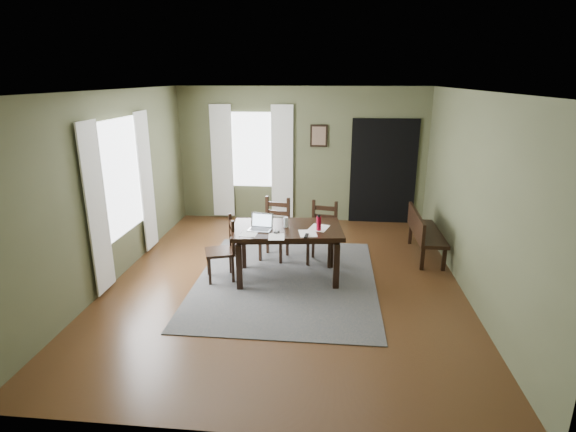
# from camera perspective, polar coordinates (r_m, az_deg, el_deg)

# --- Properties ---
(ground) EXTENTS (5.00, 6.00, 0.01)m
(ground) POSITION_cam_1_polar(r_m,az_deg,el_deg) (6.69, -0.26, -8.19)
(ground) COLOR #492C16
(room_shell) EXTENTS (5.02, 6.02, 2.71)m
(room_shell) POSITION_cam_1_polar(r_m,az_deg,el_deg) (6.13, -0.28, 7.25)
(room_shell) COLOR #525638
(room_shell) RESTS_ON ground
(rug) EXTENTS (2.60, 3.20, 0.01)m
(rug) POSITION_cam_1_polar(r_m,az_deg,el_deg) (6.68, -0.26, -8.11)
(rug) COLOR #464646
(rug) RESTS_ON ground
(dining_table) EXTENTS (1.66, 1.11, 0.78)m
(dining_table) POSITION_cam_1_polar(r_m,az_deg,el_deg) (6.50, -0.08, -2.27)
(dining_table) COLOR black
(dining_table) RESTS_ON rug
(chair_end) EXTENTS (0.52, 0.52, 0.94)m
(chair_end) POSITION_cam_1_polar(r_m,az_deg,el_deg) (6.62, -8.23, -4.24)
(chair_end) COLOR black
(chair_end) RESTS_ON rug
(chair_back_left) EXTENTS (0.51, 0.51, 0.99)m
(chair_back_left) POSITION_cam_1_polar(r_m,az_deg,el_deg) (7.32, -1.67, -1.74)
(chair_back_left) COLOR black
(chair_back_left) RESTS_ON rug
(chair_back_right) EXTENTS (0.50, 0.50, 0.98)m
(chair_back_right) POSITION_cam_1_polar(r_m,az_deg,el_deg) (7.16, 4.37, -2.27)
(chair_back_right) COLOR black
(chair_back_right) RESTS_ON rug
(bench) EXTENTS (0.43, 1.34, 0.76)m
(bench) POSITION_cam_1_polar(r_m,az_deg,el_deg) (7.72, 16.78, -1.75)
(bench) COLOR black
(bench) RESTS_ON ground
(laptop) EXTENTS (0.35, 0.29, 0.22)m
(laptop) POSITION_cam_1_polar(r_m,az_deg,el_deg) (6.39, -3.47, -1.19)
(laptop) COLOR #B7B7BC
(laptop) RESTS_ON dining_table
(computer_mouse) EXTENTS (0.07, 0.10, 0.03)m
(computer_mouse) POSITION_cam_1_polar(r_m,az_deg,el_deg) (6.24, -1.46, -2.04)
(computer_mouse) COLOR #3F3F42
(computer_mouse) RESTS_ON dining_table
(tv_remote) EXTENTS (0.06, 0.17, 0.02)m
(tv_remote) POSITION_cam_1_polar(r_m,az_deg,el_deg) (6.11, 2.35, -2.52)
(tv_remote) COLOR black
(tv_remote) RESTS_ON dining_table
(drinking_glass) EXTENTS (0.08, 0.08, 0.15)m
(drinking_glass) POSITION_cam_1_polar(r_m,az_deg,el_deg) (6.47, -0.27, -0.78)
(drinking_glass) COLOR silver
(drinking_glass) RESTS_ON dining_table
(water_bottle) EXTENTS (0.07, 0.07, 0.23)m
(water_bottle) POSITION_cam_1_polar(r_m,az_deg,el_deg) (6.33, 3.93, -0.92)
(water_bottle) COLOR #AD0D2A
(water_bottle) RESTS_ON dining_table
(paper_a) EXTENTS (0.24, 0.30, 0.00)m
(paper_a) POSITION_cam_1_polar(r_m,az_deg,el_deg) (6.25, -4.93, -2.20)
(paper_a) COLOR white
(paper_a) RESTS_ON dining_table
(paper_b) EXTENTS (0.29, 0.34, 0.00)m
(paper_b) POSITION_cam_1_polar(r_m,az_deg,el_deg) (6.23, 2.53, -2.21)
(paper_b) COLOR white
(paper_b) RESTS_ON dining_table
(paper_d) EXTENTS (0.33, 0.38, 0.00)m
(paper_d) POSITION_cam_1_polar(r_m,az_deg,el_deg) (6.46, 3.93, -1.51)
(paper_d) COLOR white
(paper_d) RESTS_ON dining_table
(paper_e) EXTENTS (0.25, 0.30, 0.00)m
(paper_e) POSITION_cam_1_polar(r_m,az_deg,el_deg) (6.09, -1.49, -2.65)
(paper_e) COLOR white
(paper_e) RESTS_ON dining_table
(window_left) EXTENTS (0.01, 1.30, 1.70)m
(window_left) POSITION_cam_1_polar(r_m,az_deg,el_deg) (7.08, -20.48, 4.60)
(window_left) COLOR white
(window_left) RESTS_ON ground
(window_back) EXTENTS (1.00, 0.01, 1.50)m
(window_back) POSITION_cam_1_polar(r_m,az_deg,el_deg) (9.23, -4.60, 8.38)
(window_back) COLOR white
(window_back) RESTS_ON ground
(curtain_left_near) EXTENTS (0.03, 0.48, 2.30)m
(curtain_left_near) POSITION_cam_1_polar(r_m,az_deg,el_deg) (6.42, -23.12, 0.76)
(curtain_left_near) COLOR silver
(curtain_left_near) RESTS_ON ground
(curtain_left_far) EXTENTS (0.03, 0.48, 2.30)m
(curtain_left_far) POSITION_cam_1_polar(r_m,az_deg,el_deg) (7.84, -17.54, 4.18)
(curtain_left_far) COLOR silver
(curtain_left_far) RESTS_ON ground
(curtain_back_left) EXTENTS (0.44, 0.03, 2.30)m
(curtain_back_left) POSITION_cam_1_polar(r_m,az_deg,el_deg) (9.37, -8.35, 6.84)
(curtain_back_left) COLOR silver
(curtain_back_left) RESTS_ON ground
(curtain_back_right) EXTENTS (0.44, 0.03, 2.30)m
(curtain_back_right) POSITION_cam_1_polar(r_m,az_deg,el_deg) (9.15, -0.74, 6.77)
(curtain_back_right) COLOR silver
(curtain_back_right) RESTS_ON ground
(framed_picture) EXTENTS (0.34, 0.03, 0.44)m
(framed_picture) POSITION_cam_1_polar(r_m,az_deg,el_deg) (9.04, 3.94, 10.13)
(framed_picture) COLOR black
(framed_picture) RESTS_ON ground
(doorway_back) EXTENTS (1.30, 0.03, 2.10)m
(doorway_back) POSITION_cam_1_polar(r_m,az_deg,el_deg) (9.21, 11.99, 5.51)
(doorway_back) COLOR black
(doorway_back) RESTS_ON ground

